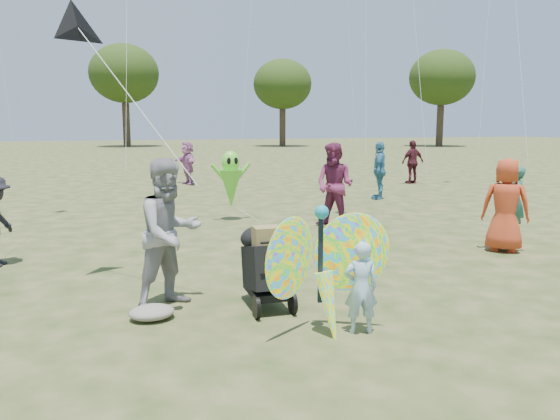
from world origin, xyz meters
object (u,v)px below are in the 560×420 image
at_px(butterfly_kite, 324,271).
at_px(jogging_stroller, 264,261).
at_px(child_girl, 361,288).
at_px(crowd_a, 506,205).
at_px(crowd_e, 335,185).
at_px(crowd_f, 516,201).
at_px(crowd_j, 187,163).
at_px(alien_kite, 231,182).
at_px(crowd_c, 379,170).
at_px(adult_man, 170,233).
at_px(crowd_h, 413,162).

bearing_deg(butterfly_kite, jogging_stroller, 105.89).
bearing_deg(jogging_stroller, child_girl, -55.49).
xyz_separation_m(crowd_a, crowd_e, (-1.93, 3.33, 0.10)).
distance_m(crowd_f, butterfly_kite, 7.31).
xyz_separation_m(crowd_f, butterfly_kite, (-6.28, -3.74, -0.00)).
distance_m(crowd_j, alien_kite, 8.72).
height_order(child_girl, crowd_e, crowd_e).
relative_size(child_girl, crowd_c, 0.59).
bearing_deg(alien_kite, child_girl, -94.24).
bearing_deg(crowd_c, adult_man, -8.33).
height_order(crowd_a, crowd_c, crowd_c).
xyz_separation_m(crowd_f, crowd_h, (3.88, 9.69, 0.13)).
bearing_deg(butterfly_kite, crowd_f, 30.80).
bearing_deg(crowd_j, crowd_a, 1.88).
bearing_deg(crowd_e, adult_man, -81.52).
distance_m(crowd_a, crowd_c, 7.43).
xyz_separation_m(crowd_f, jogging_stroller, (-6.60, -2.60, -0.13)).
relative_size(crowd_c, alien_kite, 1.05).
xyz_separation_m(crowd_f, crowd_j, (-4.72, 12.61, 0.12)).
distance_m(child_girl, crowd_j, 16.50).
relative_size(butterfly_kite, alien_kite, 1.00).
bearing_deg(alien_kite, butterfly_kite, -97.40).
relative_size(adult_man, alien_kite, 1.12).
distance_m(crowd_h, crowd_j, 9.08).
xyz_separation_m(adult_man, crowd_f, (7.74, 2.13, -0.23)).
bearing_deg(butterfly_kite, crowd_a, 27.68).
height_order(crowd_f, crowd_j, crowd_j).
relative_size(child_girl, jogging_stroller, 0.99).
relative_size(crowd_j, jogging_stroller, 1.58).
xyz_separation_m(crowd_c, butterfly_kite, (-6.51, -9.86, -0.18)).
bearing_deg(crowd_j, crowd_c, 25.38).
height_order(child_girl, crowd_j, crowd_j).
distance_m(crowd_c, alien_kite, 5.94).
relative_size(crowd_c, crowd_h, 1.05).
bearing_deg(crowd_c, crowd_f, 33.49).
distance_m(child_girl, adult_man, 2.58).
height_order(child_girl, crowd_f, crowd_f).
bearing_deg(crowd_f, child_girl, -23.15).
bearing_deg(jogging_stroller, crowd_j, 86.53).
height_order(adult_man, crowd_e, crowd_e).
height_order(crowd_e, crowd_h, crowd_e).
distance_m(child_girl, crowd_a, 5.28).
bearing_deg(crowd_a, crowd_h, -73.15).
distance_m(child_girl, crowd_f, 7.01).
distance_m(crowd_e, crowd_f, 3.93).
distance_m(adult_man, crowd_h, 16.58).
bearing_deg(child_girl, butterfly_kite, 1.72).
bearing_deg(butterfly_kite, crowd_c, 56.55).
bearing_deg(crowd_a, jogging_stroller, 57.94).
xyz_separation_m(crowd_f, alien_kite, (-5.28, 3.91, 0.23)).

